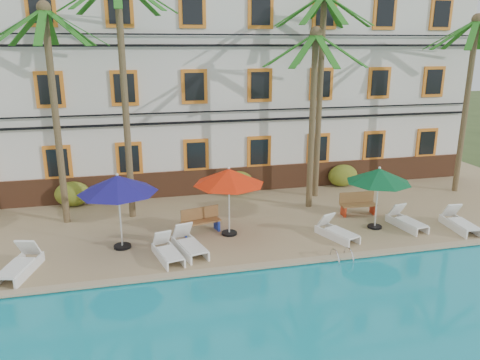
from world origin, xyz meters
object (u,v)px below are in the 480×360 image
object	(u,v)px
lounger_b	(167,251)
lounger_c	(189,244)
umbrella_blue	(118,185)
umbrella_green	(379,176)
palm_e	(469,81)
bench_right	(358,203)
palm_b	(123,68)
palm_a	(52,87)
lounger_f	(460,222)
palm_c	(313,94)
umbrella_red	(229,177)
lounger_d	(336,231)
palm_d	(321,70)
pool_ladder	(342,259)
lounger_a	(20,265)
lounger_e	(406,221)
bench_left	(200,220)

from	to	relation	value
lounger_b	lounger_c	world-z (taller)	lounger_c
umbrella_blue	umbrella_green	distance (m)	9.46
palm_e	bench_right	world-z (taller)	palm_e
palm_b	umbrella_blue	xyz separation A→B (m)	(-0.41, -3.07, -3.66)
palm_a	lounger_f	world-z (taller)	palm_a
palm_c	umbrella_red	world-z (taller)	palm_c
palm_b	lounger_d	xyz separation A→B (m)	(7.18, -4.02, -5.68)
palm_d	pool_ladder	bearing A→B (deg)	-104.86
umbrella_blue	lounger_b	distance (m)	2.79
palm_b	umbrella_green	world-z (taller)	palm_b
lounger_d	lounger_a	bearing A→B (deg)	-178.42
lounger_c	palm_d	bearing A→B (deg)	36.24
lounger_e	lounger_f	bearing A→B (deg)	-19.02
bench_left	bench_right	size ratio (longest dim) A/B	1.03
lounger_f	lounger_a	bearing A→B (deg)	179.94
lounger_b	bench_left	size ratio (longest dim) A/B	1.17
palm_c	lounger_c	distance (m)	8.05
palm_e	palm_c	bearing A→B (deg)	-176.51
palm_e	lounger_c	distance (m)	14.78
lounger_f	bench_right	size ratio (longest dim) A/B	1.24
umbrella_blue	bench_right	size ratio (longest dim) A/B	1.76
lounger_a	lounger_f	world-z (taller)	lounger_a
umbrella_blue	lounger_f	size ratio (longest dim) A/B	1.42
umbrella_red	lounger_b	world-z (taller)	umbrella_red
bench_left	umbrella_blue	bearing A→B (deg)	-164.92
lounger_a	pool_ladder	size ratio (longest dim) A/B	2.77
umbrella_blue	lounger_e	size ratio (longest dim) A/B	1.47
lounger_d	pool_ladder	bearing A→B (deg)	-108.77
palm_a	umbrella_green	size ratio (longest dim) A/B	3.41
palm_d	umbrella_red	distance (m)	7.01
lounger_f	umbrella_green	bearing A→B (deg)	163.99
palm_a	umbrella_red	world-z (taller)	palm_a
lounger_a	bench_left	size ratio (longest dim) A/B	1.31
lounger_d	lounger_e	distance (m)	3.08
palm_e	umbrella_blue	bearing A→B (deg)	-169.03
umbrella_red	bench_left	xyz separation A→B (m)	(-1.02, 0.47, -1.74)
umbrella_red	bench_right	world-z (taller)	umbrella_red
palm_a	palm_b	size ratio (longest dim) A/B	0.88
lounger_b	lounger_d	size ratio (longest dim) A/B	1.00
lounger_f	lounger_d	bearing A→B (deg)	176.40
palm_d	lounger_e	world-z (taller)	palm_d
bench_right	pool_ladder	bearing A→B (deg)	-123.33
palm_c	bench_right	world-z (taller)	palm_c
palm_c	bench_left	world-z (taller)	palm_c
palm_a	lounger_c	size ratio (longest dim) A/B	4.14
palm_b	lounger_e	xyz separation A→B (m)	(10.24, -3.69, -5.68)
umbrella_blue	palm_b	bearing A→B (deg)	82.44
pool_ladder	lounger_b	bearing A→B (deg)	166.13
palm_e	umbrella_red	distance (m)	12.41
lounger_d	lounger_f	bearing A→B (deg)	-3.60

